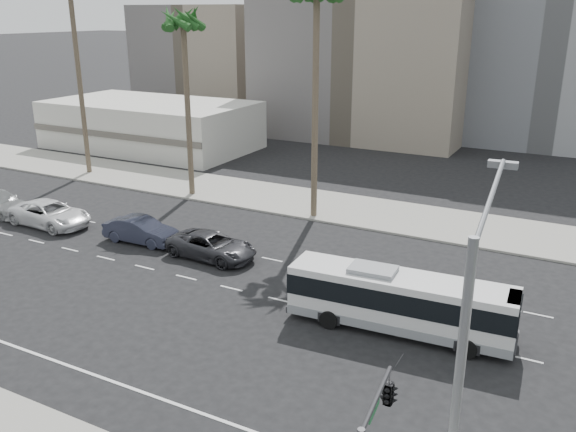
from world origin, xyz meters
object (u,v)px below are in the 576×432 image
Objects in this scene: traffic_signal at (386,399)px; car_a at (212,246)px; palm_mid at (183,25)px; city_bus at (400,300)px; car_c at (50,214)px; car_b at (141,230)px; streetlight_corner at (460,398)px.

car_a is at bearing 131.88° from traffic_signal.
city_bus is at bearing -31.75° from palm_mid.
car_c is (-25.97, 2.86, -0.71)m from city_bus.
car_b is at bearing 92.86° from car_a.
streetlight_corner reaches higher than city_bus.
car_a is (-12.70, 3.25, -0.78)m from city_bus.
car_c is (-7.77, -0.41, 0.03)m from car_b.
palm_mid is at bearing 16.28° from car_b.
car_c is at bearing 150.74° from streetlight_corner.
car_c is 0.42× the size of palm_mid.
car_b is 0.94× the size of traffic_signal.
car_a is 0.54× the size of streetlight_corner.
car_c is (-13.27, -0.39, 0.07)m from car_a.
car_b is 28.63m from streetlight_corner.
car_a is at bearing -92.54° from car_b.
traffic_signal reaches higher than car_c.
palm_mid reaches higher than streetlight_corner.
city_bus is 1.00× the size of streetlight_corner.
traffic_signal is (15.76, -14.54, 3.63)m from car_a.
car_b is 0.81× the size of car_c.
city_bus is at bearing 99.73° from traffic_signal.
palm_mid reaches higher than car_b.
city_bus is 0.71× the size of palm_mid.
streetlight_corner is at bearing -71.12° from city_bus.
car_b is at bearing 166.39° from city_bus.
city_bus is 2.10× the size of car_b.
streetlight_corner is 1.98× the size of traffic_signal.
streetlight_corner is (23.34, -15.78, 5.11)m from car_b.
streetlight_corner is at bearing -128.45° from car_a.
car_b is 0.34× the size of palm_mid.
car_c is 16.81m from palm_mid.
streetlight_corner is (17.84, -15.76, 5.15)m from car_a.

